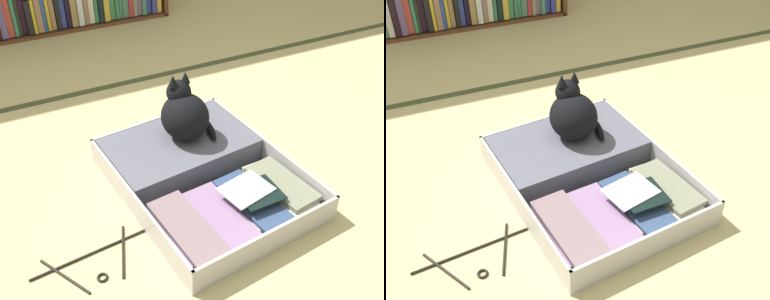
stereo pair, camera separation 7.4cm
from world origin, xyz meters
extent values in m
plane|color=tan|center=(0.00, 0.00, 0.00)|extent=(10.00, 10.00, 0.00)
cube|color=#3E4527|center=(0.00, 1.24, 0.00)|extent=(4.80, 0.05, 0.00)
cube|color=brown|center=(0.02, 2.24, 0.01)|extent=(1.50, 0.29, 0.02)
cube|color=silver|center=(-0.51, 2.23, 0.17)|extent=(0.04, 0.24, 0.26)
cube|color=black|center=(-0.46, 2.23, 0.18)|extent=(0.04, 0.24, 0.29)
cube|color=slate|center=(-0.42, 2.23, 0.19)|extent=(0.04, 0.24, 0.30)
cube|color=#BB4135|center=(-0.38, 2.24, 0.18)|extent=(0.04, 0.24, 0.30)
cube|color=#33815D|center=(-0.34, 2.24, 0.19)|extent=(0.02, 0.24, 0.31)
cube|color=black|center=(-0.32, 2.24, 0.16)|extent=(0.02, 0.24, 0.26)
cube|color=black|center=(-0.29, 2.25, 0.16)|extent=(0.04, 0.24, 0.26)
cube|color=black|center=(-0.25, 2.23, 0.15)|extent=(0.04, 0.24, 0.24)
cube|color=gold|center=(-0.21, 2.23, 0.15)|extent=(0.02, 0.24, 0.24)
cube|color=#A27552|center=(-0.18, 2.23, 0.16)|extent=(0.04, 0.24, 0.25)
cube|color=#2E4A93|center=(-0.14, 2.23, 0.16)|extent=(0.03, 0.24, 0.24)
cube|color=gold|center=(-0.12, 2.24, 0.17)|extent=(0.02, 0.24, 0.27)
cube|color=#A4734D|center=(-0.08, 2.25, 0.15)|extent=(0.03, 0.24, 0.23)
cube|color=black|center=(-0.05, 2.24, 0.15)|extent=(0.03, 0.24, 0.24)
cube|color=#303C91|center=(-0.01, 2.25, 0.15)|extent=(0.03, 0.24, 0.23)
cube|color=black|center=(0.02, 2.24, 0.17)|extent=(0.03, 0.24, 0.27)
cube|color=silver|center=(0.11, 2.23, 0.16)|extent=(0.04, 0.24, 0.26)
cube|color=#B7B2B4|center=(0.16, -0.02, 0.01)|extent=(0.72, 0.51, 0.01)
cube|color=#B7B2B4|center=(0.18, -0.23, 0.06)|extent=(0.67, 0.09, 0.12)
cube|color=#B7B2B4|center=(-0.17, -0.05, 0.06)|extent=(0.06, 0.43, 0.12)
cube|color=#B7B2B4|center=(0.49, 0.02, 0.06)|extent=(0.06, 0.43, 0.12)
cube|color=#4E4D54|center=(0.16, -0.02, 0.02)|extent=(0.70, 0.48, 0.01)
cube|color=#B7B2B4|center=(0.11, 0.42, 0.01)|extent=(0.72, 0.51, 0.01)
cube|color=#B7B2B4|center=(0.09, 0.63, 0.06)|extent=(0.67, 0.09, 0.12)
cube|color=#B7B2B4|center=(-0.22, 0.38, 0.06)|extent=(0.06, 0.43, 0.12)
cube|color=#B7B2B4|center=(0.44, 0.45, 0.06)|extent=(0.06, 0.43, 0.12)
cube|color=#4E4D54|center=(0.11, 0.42, 0.02)|extent=(0.70, 0.48, 0.01)
cylinder|color=black|center=(0.13, 0.20, 0.02)|extent=(0.66, 0.09, 0.02)
cube|color=#B9AB8C|center=(-0.08, -0.03, 0.03)|extent=(0.18, 0.35, 0.01)
cube|color=slate|center=(-0.08, -0.05, 0.04)|extent=(0.18, 0.38, 0.02)
cube|color=#976D9E|center=(-0.07, -0.04, 0.07)|extent=(0.17, 0.35, 0.02)
cube|color=slate|center=(-0.07, -0.05, 0.09)|extent=(0.19, 0.38, 0.02)
cube|color=#314C66|center=(0.08, -0.02, 0.03)|extent=(0.17, 0.33, 0.02)
cube|color=slate|center=(0.08, -0.03, 0.05)|extent=(0.17, 0.33, 0.01)
cube|color=gray|center=(0.09, -0.03, 0.06)|extent=(0.18, 0.38, 0.01)
cube|color=silver|center=(0.24, -0.01, 0.03)|extent=(0.17, 0.35, 0.02)
cube|color=tan|center=(0.23, 0.00, 0.05)|extent=(0.17, 0.32, 0.02)
cube|color=navy|center=(0.24, -0.01, 0.07)|extent=(0.19, 0.37, 0.02)
cube|color=slate|center=(0.40, 0.01, 0.03)|extent=(0.17, 0.33, 0.01)
cube|color=slate|center=(0.39, 0.00, 0.04)|extent=(0.18, 0.38, 0.02)
cube|color=#B3AA93|center=(0.39, 0.01, 0.06)|extent=(0.17, 0.37, 0.01)
cube|color=slate|center=(0.39, 0.01, 0.08)|extent=(0.19, 0.33, 0.02)
cube|color=white|center=(0.22, 0.01, 0.11)|extent=(0.22, 0.19, 0.01)
cube|color=black|center=(0.26, -0.02, 0.11)|extent=(0.17, 0.16, 0.01)
cube|color=#585867|center=(0.11, 0.42, 0.07)|extent=(0.69, 0.47, 0.11)
torus|color=white|center=(0.18, 0.39, 0.12)|extent=(0.14, 0.14, 0.01)
cylinder|color=black|center=(-0.10, 0.59, 0.06)|extent=(0.02, 0.02, 0.11)
cylinder|color=black|center=(0.27, 0.64, 0.06)|extent=(0.02, 0.02, 0.11)
cube|color=white|center=(0.23, -0.21, 0.06)|extent=(0.04, 0.01, 0.02)
cube|color=#2A883D|center=(0.28, -0.21, 0.02)|extent=(0.03, 0.00, 0.02)
cube|color=red|center=(0.19, -0.22, 0.02)|extent=(0.04, 0.01, 0.03)
cube|color=red|center=(0.07, -0.23, 0.08)|extent=(0.03, 0.01, 0.02)
ellipsoid|color=black|center=(0.15, 0.43, 0.23)|extent=(0.23, 0.25, 0.21)
ellipsoid|color=black|center=(0.14, 0.50, 0.18)|extent=(0.16, 0.09, 0.12)
sphere|color=black|center=(0.14, 0.48, 0.33)|extent=(0.11, 0.11, 0.11)
cone|color=black|center=(0.17, 0.48, 0.40)|extent=(0.04, 0.04, 0.05)
cone|color=black|center=(0.11, 0.48, 0.40)|extent=(0.04, 0.04, 0.05)
sphere|color=yellow|center=(0.16, 0.53, 0.34)|extent=(0.02, 0.02, 0.02)
sphere|color=yellow|center=(0.12, 0.53, 0.34)|extent=(0.02, 0.02, 0.02)
ellipsoid|color=black|center=(0.26, 0.41, 0.14)|extent=(0.07, 0.17, 0.03)
cylinder|color=black|center=(-0.42, 0.06, 0.01)|extent=(0.45, 0.05, 0.01)
cylinder|color=black|center=(-0.30, 0.02, 0.01)|extent=(0.09, 0.24, 0.01)
cylinder|color=black|center=(-0.53, 0.00, 0.01)|extent=(0.13, 0.22, 0.01)
torus|color=black|center=(-0.41, -0.06, 0.01)|extent=(0.04, 0.04, 0.01)
camera|label=1|loc=(-0.57, -1.11, 1.35)|focal=43.01mm
camera|label=2|loc=(-0.50, -1.14, 1.35)|focal=43.01mm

